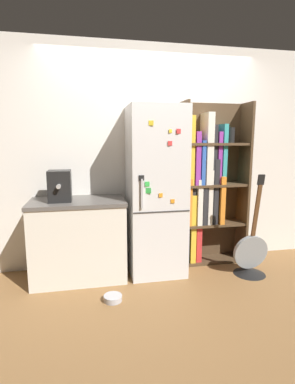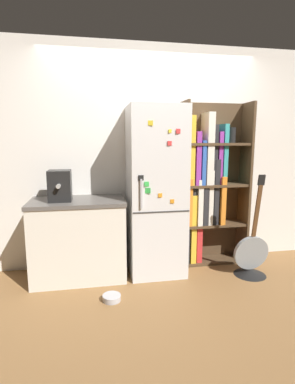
{
  "view_description": "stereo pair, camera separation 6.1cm",
  "coord_description": "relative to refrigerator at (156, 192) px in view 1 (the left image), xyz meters",
  "views": [
    {
      "loc": [
        -0.75,
        -3.06,
        1.49
      ],
      "look_at": [
        -0.1,
        0.15,
        0.93
      ],
      "focal_mm": 28.0,
      "sensor_mm": 36.0,
      "label": 1
    },
    {
      "loc": [
        -0.69,
        -3.08,
        1.49
      ],
      "look_at": [
        -0.1,
        0.15,
        0.93
      ],
      "focal_mm": 28.0,
      "sensor_mm": 36.0,
      "label": 2
    }
  ],
  "objects": [
    {
      "name": "ground_plane",
      "position": [
        0.0,
        -0.16,
        -0.93
      ],
      "size": [
        16.0,
        16.0,
        0.0
      ],
      "primitive_type": "plane",
      "color": "olive"
    },
    {
      "name": "espresso_machine",
      "position": [
        -1.03,
        -0.04,
        0.1
      ],
      "size": [
        0.23,
        0.29,
        0.32
      ],
      "color": "black",
      "rests_on": "kitchen_counter"
    },
    {
      "name": "pet_bowl",
      "position": [
        -0.55,
        -0.59,
        -0.9
      ],
      "size": [
        0.18,
        0.18,
        0.06
      ],
      "color": "#B7B7BC",
      "rests_on": "ground_plane"
    },
    {
      "name": "bookshelf",
      "position": [
        0.67,
        0.16,
        0.02
      ],
      "size": [
        0.81,
        0.31,
        1.94
      ],
      "color": "#4C3823",
      "rests_on": "ground_plane"
    },
    {
      "name": "wall_back",
      "position": [
        0.0,
        0.32,
        0.37
      ],
      "size": [
        8.0,
        0.05,
        2.6
      ],
      "color": "white",
      "rests_on": "ground_plane"
    },
    {
      "name": "kitchen_counter",
      "position": [
        -0.86,
        -0.0,
        -0.5
      ],
      "size": [
        1.0,
        0.61,
        0.87
      ],
      "color": "silver",
      "rests_on": "ground_plane"
    },
    {
      "name": "refrigerator",
      "position": [
        0.0,
        0.0,
        0.0
      ],
      "size": [
        0.61,
        0.61,
        1.87
      ],
      "color": "silver",
      "rests_on": "ground_plane"
    },
    {
      "name": "guitar",
      "position": [
        1.03,
        -0.32,
        -0.77
      ],
      "size": [
        0.4,
        0.36,
        1.15
      ],
      "color": "black",
      "rests_on": "ground_plane"
    }
  ]
}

